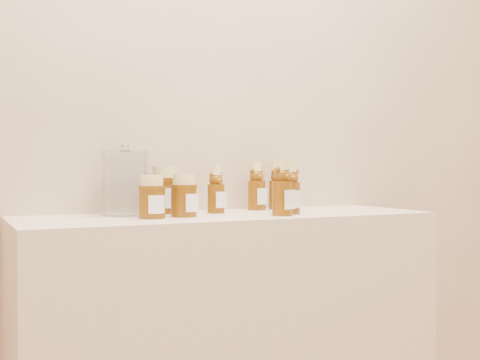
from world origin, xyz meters
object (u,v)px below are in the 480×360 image
bear_bottle_back_left (216,186)px  glass_canister (125,180)px  bear_bottle_front_left (282,183)px  honey_jar_left (152,197)px

bear_bottle_back_left → glass_canister: glass_canister is taller
bear_bottle_front_left → honey_jar_left: 0.37m
bear_bottle_front_left → honey_jar_left: (-0.36, 0.07, -0.03)m
bear_bottle_front_left → honey_jar_left: bear_bottle_front_left is taller
bear_bottle_back_left → glass_canister: size_ratio=0.80×
bear_bottle_front_left → glass_canister: bearing=137.4°
honey_jar_left → glass_canister: (-0.04, 0.13, 0.04)m
bear_bottle_back_left → honey_jar_left: (-0.23, -0.10, -0.02)m
bear_bottle_front_left → bear_bottle_back_left: bearing=111.3°
honey_jar_left → bear_bottle_front_left: bearing=-12.3°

